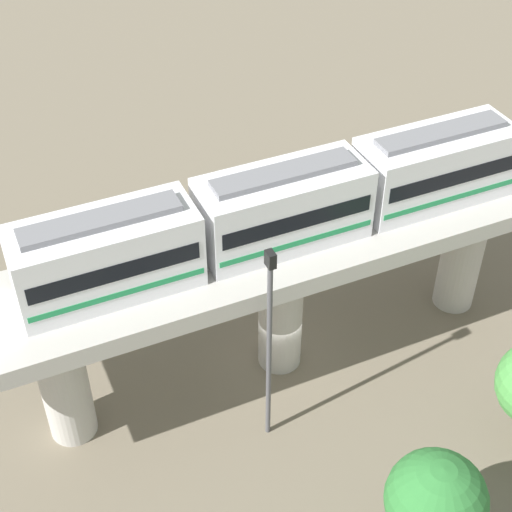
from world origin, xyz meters
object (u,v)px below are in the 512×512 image
object	(u,v)px
parked_car_red	(330,202)
signal_post	(269,341)
train	(283,208)
tree_mid_lot	(436,501)
parked_car_yellow	(34,306)

from	to	relation	value
parked_car_red	signal_post	distance (m)	16.12
parked_car_red	train	bearing A→B (deg)	-44.65
tree_mid_lot	signal_post	size ratio (longest dim) A/B	0.59
train	parked_car_red	size ratio (longest dim) A/B	4.73
parked_car_red	tree_mid_lot	xyz separation A→B (m)	(19.64, -7.00, 3.13)
train	signal_post	bearing A→B (deg)	-32.04
parked_car_yellow	tree_mid_lot	size ratio (longest dim) A/B	0.80
parked_car_yellow	tree_mid_lot	bearing A→B (deg)	17.40
train	tree_mid_lot	bearing A→B (deg)	1.99
parked_car_yellow	signal_post	world-z (taller)	signal_post
tree_mid_lot	signal_post	distance (m)	7.97
parked_car_red	tree_mid_lot	size ratio (longest dim) A/B	0.78
parked_car_red	parked_car_yellow	distance (m)	16.84
train	parked_car_yellow	distance (m)	14.14
parked_car_red	signal_post	xyz separation A→B (m)	(12.20, -9.50, 4.55)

